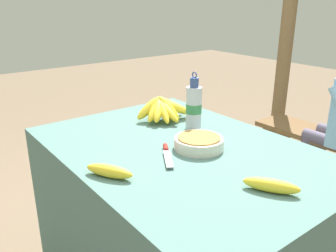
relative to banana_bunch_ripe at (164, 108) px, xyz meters
name	(u,v)px	position (x,y,z in m)	size (l,w,h in m)	color
market_counter	(181,223)	(0.34, -0.16, -0.44)	(1.29, 0.91, 0.75)	#4C706B
banana_bunch_ripe	(164,108)	(0.00, 0.00, 0.00)	(0.20, 0.30, 0.13)	#4C381E
serving_bowl	(199,142)	(0.38, -0.10, -0.04)	(0.21, 0.21, 0.05)	silver
water_bottle	(194,107)	(0.19, 0.04, 0.04)	(0.08, 0.08, 0.28)	silver
loose_banana_front	(109,171)	(0.38, -0.52, -0.04)	(0.18, 0.13, 0.05)	yellow
loose_banana_side	(270,186)	(0.79, -0.16, -0.04)	(0.18, 0.13, 0.05)	yellow
knife	(167,152)	(0.35, -0.25, -0.06)	(0.19, 0.13, 0.02)	#BCBCC1
support_post_near	(290,7)	(-0.39, 1.57, 0.46)	(0.12, 0.12, 2.54)	brown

